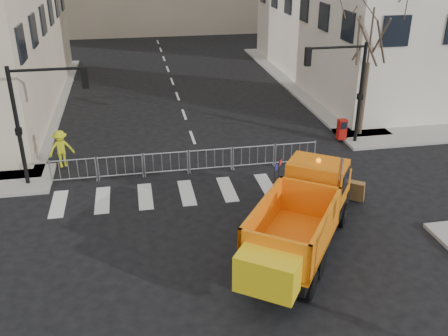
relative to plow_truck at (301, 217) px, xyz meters
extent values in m
plane|color=black|center=(-2.21, -0.15, -1.50)|extent=(120.00, 120.00, 0.00)
cube|color=gray|center=(-2.21, 8.35, -1.42)|extent=(64.00, 5.00, 0.15)
cylinder|color=black|center=(-10.21, 7.35, 1.20)|extent=(0.18, 0.18, 5.40)
cylinder|color=black|center=(6.29, 9.35, 1.20)|extent=(0.18, 0.18, 5.40)
cube|color=black|center=(0.11, 0.17, -0.65)|extent=(5.33, 6.40, 0.40)
cylinder|color=black|center=(0.67, 2.59, -1.01)|extent=(0.81, 0.98, 0.98)
cylinder|color=black|center=(2.20, 1.52, -1.01)|extent=(0.81, 0.98, 0.98)
cylinder|color=black|center=(-1.31, -0.24, -1.01)|extent=(0.81, 0.98, 0.98)
cylinder|color=black|center=(0.22, -1.31, -1.01)|extent=(0.81, 0.98, 0.98)
cylinder|color=black|center=(-1.97, -1.19, -1.01)|extent=(0.81, 0.98, 0.98)
cylinder|color=black|center=(-0.44, -2.26, -1.01)|extent=(0.81, 0.98, 0.98)
cube|color=orange|center=(1.74, 2.49, -0.03)|extent=(2.34, 2.23, 0.89)
cube|color=orange|center=(1.08, 1.55, 0.50)|extent=(2.48, 2.33, 1.60)
cylinder|color=silver|center=(1.46, 0.47, 0.81)|extent=(0.12, 0.12, 2.13)
cube|color=orange|center=(-0.60, -0.85, 0.28)|extent=(4.05, 4.47, 1.46)
cube|color=yellow|center=(-1.97, -2.81, 0.01)|extent=(1.96, 1.74, 1.15)
cube|color=brown|center=(2.61, 3.72, -0.92)|extent=(2.62, 2.05, 1.00)
imported|color=black|center=(1.78, 3.44, -0.57)|extent=(0.69, 0.47, 1.85)
imported|color=black|center=(2.04, 3.40, -0.66)|extent=(0.93, 0.79, 1.67)
imported|color=black|center=(2.95, 3.59, -0.57)|extent=(1.12, 1.04, 1.85)
imported|color=#B9C016|center=(-8.81, 8.88, -0.44)|extent=(1.33, 1.01, 1.82)
cube|color=#A6100C|center=(5.67, 9.77, -0.80)|extent=(0.45, 0.40, 1.10)
camera|label=1|loc=(-5.31, -13.87, 8.67)|focal=40.00mm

